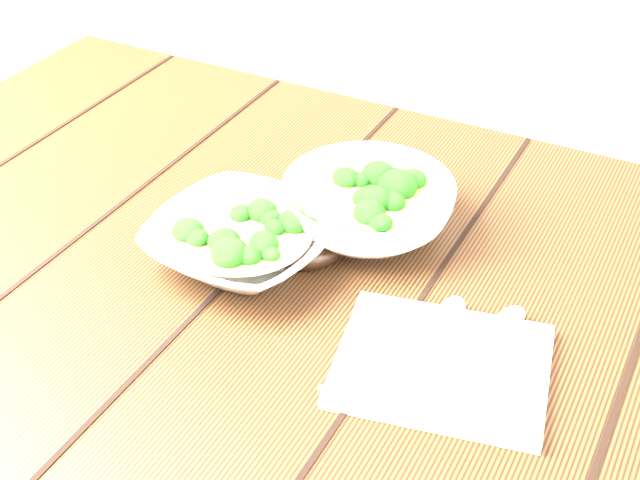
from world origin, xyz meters
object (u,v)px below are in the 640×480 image
table (276,333)px  soup_bowl_back (368,205)px  napkin (442,365)px  soup_bowl_front (242,240)px  trivet (305,242)px

table → soup_bowl_back: size_ratio=5.92×
napkin → soup_bowl_back: bearing=120.6°
soup_bowl_front → napkin: soup_bowl_front is taller
table → soup_bowl_front: bearing=-138.0°
soup_bowl_front → soup_bowl_back: (0.10, 0.12, 0.01)m
soup_bowl_back → trivet: size_ratio=2.13×
table → soup_bowl_front: size_ratio=5.63×
soup_bowl_front → trivet: 0.07m
trivet → soup_bowl_front: bearing=-137.9°
soup_bowl_back → napkin: 0.25m
soup_bowl_back → table: bearing=-127.4°
soup_bowl_front → trivet: (0.05, 0.05, -0.02)m
table → trivet: bearing=42.1°
table → soup_bowl_back: (0.07, 0.10, 0.15)m
soup_bowl_back → trivet: 0.09m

